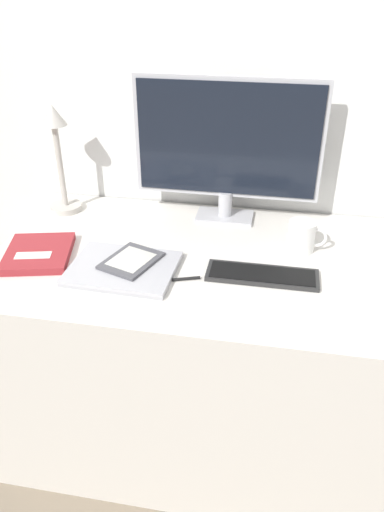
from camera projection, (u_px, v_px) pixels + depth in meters
name	position (u px, v px, depth m)	size (l,w,h in m)	color
ground_plane	(197.00, 461.00, 1.73)	(10.00, 10.00, 0.00)	gray
wall_back	(230.00, 67.00, 1.60)	(3.60, 0.05, 2.40)	silver
desk	(206.00, 349.00, 1.69)	(1.31, 0.74, 0.72)	silver
monitor	(227.00, 145.00, 1.60)	(0.61, 0.11, 0.47)	#B7B7BC
keyboard	(262.00, 275.00, 1.41)	(0.32, 0.10, 0.01)	#282828
laptop	(123.00, 268.00, 1.43)	(0.31, 0.24, 0.02)	#A3A3A8
ereader	(131.00, 261.00, 1.44)	(0.18, 0.20, 0.01)	#4C4C51
desk_lamp	(58.00, 152.00, 1.68)	(0.11, 0.11, 0.37)	#BCB7AD
notebook	(39.00, 253.00, 1.50)	(0.24, 0.26, 0.02)	maroon
coffee_mug	(302.00, 236.00, 1.52)	(0.12, 0.08, 0.10)	white
pen	(175.00, 280.00, 1.39)	(0.14, 0.05, 0.01)	black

